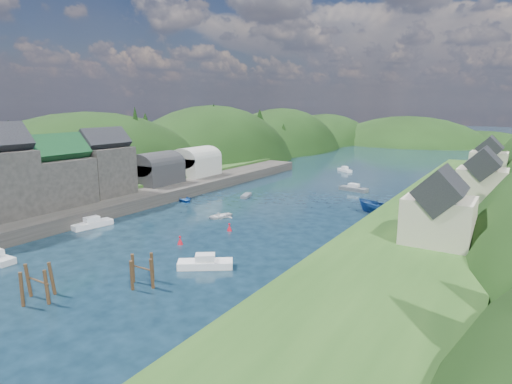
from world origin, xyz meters
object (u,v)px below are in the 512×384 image
Objects in this scene: piling_cluster_far at (142,273)px; channel_buoy_near at (180,241)px; piling_cluster_near at (38,286)px; channel_buoy_far at (229,227)px.

piling_cluster_far reaches higher than channel_buoy_near.
channel_buoy_near is at bearing 115.32° from piling_cluster_far.
piling_cluster_near is 18.42m from channel_buoy_near.
piling_cluster_near is at bearing -127.27° from piling_cluster_far.
channel_buoy_far is at bearing 77.23° from channel_buoy_near.
piling_cluster_near reaches higher than piling_cluster_far.
piling_cluster_far is 12.40m from channel_buoy_near.
channel_buoy_far is at bearing 100.26° from piling_cluster_far.
piling_cluster_near is 26.52m from channel_buoy_far.
channel_buoy_near is at bearing -102.77° from channel_buoy_far.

